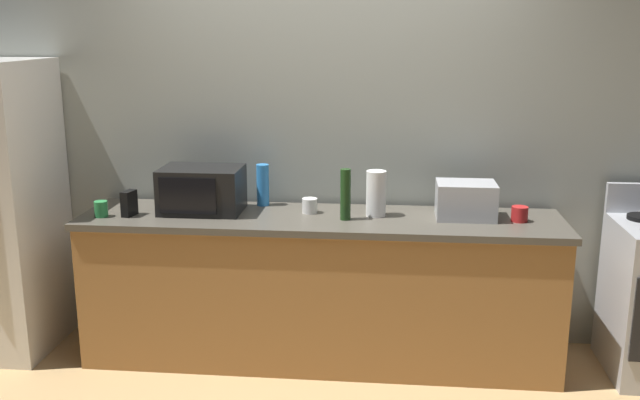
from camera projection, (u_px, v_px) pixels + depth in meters
ground_plane at (313, 389)px, 4.01m from camera, size 8.00×8.00×0.00m
back_wall at (327, 131)px, 4.47m from camera, size 6.40×0.10×2.70m
counter_run at (320, 288)px, 4.29m from camera, size 2.84×0.64×0.90m
microwave at (202, 190)px, 4.27m from camera, size 0.48×0.35×0.27m
toaster_oven at (466, 200)px, 4.14m from camera, size 0.34×0.26×0.21m
paper_towel_roll at (376, 194)px, 4.17m from camera, size 0.12×0.12×0.27m
cordless_phone at (129, 203)px, 4.19m from camera, size 0.07×0.12×0.15m
bottle_spray_cleaner at (263, 185)px, 4.42m from camera, size 0.08×0.08×0.26m
bottle_wine at (346, 194)px, 4.08m from camera, size 0.06×0.06×0.30m
mug_red at (520, 214)px, 4.07m from camera, size 0.09×0.09×0.09m
mug_green at (101, 209)px, 4.17m from camera, size 0.08×0.08×0.09m
mug_white at (310, 206)px, 4.26m from camera, size 0.09×0.09×0.09m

